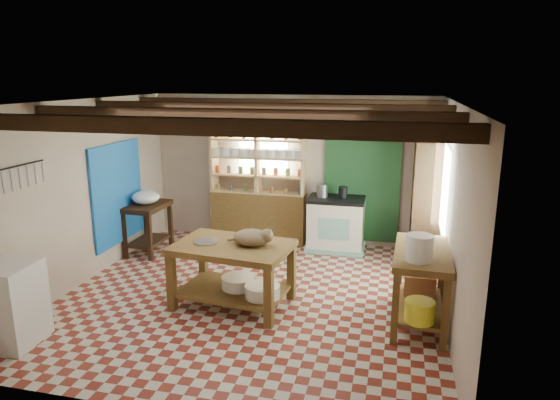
% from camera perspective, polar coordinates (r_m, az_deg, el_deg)
% --- Properties ---
extents(floor, '(5.00, 5.00, 0.02)m').
position_cam_1_polar(floor, '(6.92, -3.27, -11.01)').
color(floor, maroon).
rests_on(floor, ground).
extents(ceiling, '(5.00, 5.00, 0.02)m').
position_cam_1_polar(ceiling, '(6.28, -3.61, 11.14)').
color(ceiling, '#434347').
rests_on(ceiling, wall_back).
extents(wall_back, '(5.00, 0.04, 2.60)m').
position_cam_1_polar(wall_back, '(8.84, 1.27, 3.49)').
color(wall_back, beige).
rests_on(wall_back, floor).
extents(wall_front, '(5.00, 0.04, 2.60)m').
position_cam_1_polar(wall_front, '(4.26, -13.32, -8.59)').
color(wall_front, beige).
rests_on(wall_front, floor).
extents(wall_left, '(0.04, 5.00, 2.60)m').
position_cam_1_polar(wall_left, '(7.57, -21.86, 0.70)').
color(wall_left, beige).
rests_on(wall_left, floor).
extents(wall_right, '(0.04, 5.00, 2.60)m').
position_cam_1_polar(wall_right, '(6.24, 19.12, -1.75)').
color(wall_right, beige).
rests_on(wall_right, floor).
extents(ceiling_beams, '(5.00, 3.80, 0.15)m').
position_cam_1_polar(ceiling_beams, '(6.28, -3.59, 10.04)').
color(ceiling_beams, '#352112').
rests_on(ceiling_beams, ceiling).
extents(blue_wall_patch, '(0.04, 1.40, 1.60)m').
position_cam_1_polar(blue_wall_patch, '(8.33, -18.04, 0.74)').
color(blue_wall_patch, blue).
rests_on(blue_wall_patch, wall_left).
extents(green_wall_patch, '(1.30, 0.04, 2.30)m').
position_cam_1_polar(green_wall_patch, '(8.65, 9.36, 2.73)').
color(green_wall_patch, '#1E4C26').
rests_on(green_wall_patch, wall_back).
extents(window_back, '(0.90, 0.02, 0.80)m').
position_cam_1_polar(window_back, '(8.87, -1.92, 6.15)').
color(window_back, silver).
rests_on(window_back, wall_back).
extents(window_right, '(0.02, 1.30, 1.20)m').
position_cam_1_polar(window_right, '(7.18, 18.32, 1.14)').
color(window_right, silver).
rests_on(window_right, wall_right).
extents(utensil_rail, '(0.06, 0.90, 0.28)m').
position_cam_1_polar(utensil_rail, '(6.52, -27.81, 2.39)').
color(utensil_rail, black).
rests_on(utensil_rail, wall_left).
extents(pot_rack, '(0.86, 0.12, 0.36)m').
position_cam_1_polar(pot_rack, '(8.10, 9.39, 8.64)').
color(pot_rack, black).
rests_on(pot_rack, ceiling).
extents(shelving_unit, '(1.70, 0.34, 2.20)m').
position_cam_1_polar(shelving_unit, '(8.83, -2.49, 2.15)').
color(shelving_unit, '#DEB880').
rests_on(shelving_unit, floor).
extents(tall_rack, '(0.40, 0.86, 2.00)m').
position_cam_1_polar(tall_rack, '(8.04, 16.26, -0.33)').
color(tall_rack, '#352112').
rests_on(tall_rack, floor).
extents(work_table, '(1.56, 1.13, 0.83)m').
position_cam_1_polar(work_table, '(6.55, -5.41, -8.48)').
color(work_table, brown).
rests_on(work_table, floor).
extents(stove, '(0.95, 0.64, 0.92)m').
position_cam_1_polar(stove, '(8.56, 6.42, -2.73)').
color(stove, white).
rests_on(stove, floor).
extents(prep_table, '(0.59, 0.85, 0.84)m').
position_cam_1_polar(prep_table, '(8.69, -14.86, -3.13)').
color(prep_table, '#352112').
rests_on(prep_table, floor).
extents(white_cabinet, '(0.55, 0.64, 0.92)m').
position_cam_1_polar(white_cabinet, '(6.35, -28.29, -10.45)').
color(white_cabinet, white).
rests_on(white_cabinet, floor).
extents(right_counter, '(0.69, 1.31, 0.92)m').
position_cam_1_polar(right_counter, '(6.27, 15.75, -9.56)').
color(right_counter, brown).
rests_on(right_counter, floor).
extents(cat, '(0.48, 0.38, 0.21)m').
position_cam_1_polar(cat, '(6.31, -3.26, -4.30)').
color(cat, '#8A7350').
rests_on(cat, work_table).
extents(steel_tray, '(0.35, 0.35, 0.02)m').
position_cam_1_polar(steel_tray, '(6.51, -8.48, -4.74)').
color(steel_tray, '#98979E').
rests_on(steel_tray, work_table).
extents(basin_large, '(0.48, 0.48, 0.15)m').
position_cam_1_polar(basin_large, '(6.62, -4.80, -9.34)').
color(basin_large, white).
rests_on(basin_large, work_table).
extents(basin_small, '(0.49, 0.49, 0.16)m').
position_cam_1_polar(basin_small, '(6.34, -2.03, -10.34)').
color(basin_small, white).
rests_on(basin_small, work_table).
extents(kettle_left, '(0.19, 0.19, 0.22)m').
position_cam_1_polar(kettle_left, '(8.44, 4.84, 1.10)').
color(kettle_left, '#98979E').
rests_on(kettle_left, stove).
extents(kettle_right, '(0.15, 0.15, 0.19)m').
position_cam_1_polar(kettle_right, '(8.41, 7.20, 0.86)').
color(kettle_right, black).
rests_on(kettle_right, stove).
extents(enamel_bowl, '(0.46, 0.46, 0.23)m').
position_cam_1_polar(enamel_bowl, '(8.55, -15.08, 0.30)').
color(enamel_bowl, white).
rests_on(enamel_bowl, prep_table).
extents(white_bucket, '(0.30, 0.30, 0.29)m').
position_cam_1_polar(white_bucket, '(5.72, 15.64, -5.29)').
color(white_bucket, white).
rests_on(white_bucket, right_counter).
extents(wicker_basket, '(0.39, 0.32, 0.27)m').
position_cam_1_polar(wicker_basket, '(6.58, 15.71, -9.21)').
color(wicker_basket, '#AD6D46').
rests_on(wicker_basket, right_counter).
extents(yellow_tub, '(0.34, 0.34, 0.24)m').
position_cam_1_polar(yellow_tub, '(5.90, 15.67, -12.12)').
color(yellow_tub, yellow).
rests_on(yellow_tub, right_counter).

